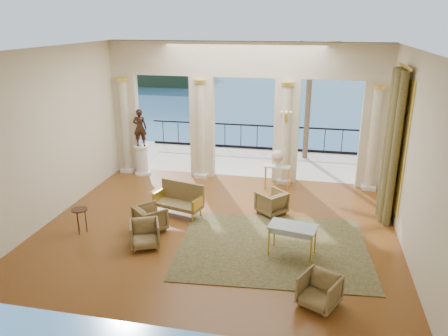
% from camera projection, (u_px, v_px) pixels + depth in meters
% --- Properties ---
extents(floor, '(9.00, 9.00, 0.00)m').
position_uv_depth(floor, '(218.00, 227.00, 11.39)').
color(floor, '#442611').
rests_on(floor, ground).
extents(room_walls, '(9.00, 9.00, 9.00)m').
position_uv_depth(room_walls, '(207.00, 130.00, 9.42)').
color(room_walls, '#F5ECCE').
rests_on(room_walls, ground).
extents(arcade, '(9.00, 0.56, 4.50)m').
position_uv_depth(arcade, '(244.00, 103.00, 14.09)').
color(arcade, beige).
rests_on(arcade, ground).
extents(terrace, '(10.00, 3.60, 0.10)m').
position_uv_depth(terrace, '(251.00, 162.00, 16.77)').
color(terrace, beige).
rests_on(terrace, ground).
extents(balustrade, '(9.00, 0.06, 1.03)m').
position_uv_depth(balustrade, '(257.00, 139.00, 18.10)').
color(balustrade, black).
rests_on(balustrade, terrace).
extents(palm_tree, '(2.00, 2.00, 4.50)m').
position_uv_depth(palm_tree, '(311.00, 50.00, 15.78)').
color(palm_tree, '#4C3823').
rests_on(palm_tree, terrace).
extents(headland, '(22.00, 18.00, 6.00)m').
position_uv_depth(headland, '(145.00, 64.00, 83.00)').
color(headland, black).
rests_on(headland, sea).
extents(sea, '(160.00, 160.00, 0.00)m').
position_uv_depth(sea, '(301.00, 93.00, 68.88)').
color(sea, '#275C93').
rests_on(sea, ground).
extents(curtain, '(0.33, 1.40, 4.09)m').
position_uv_depth(curtain, '(392.00, 147.00, 11.29)').
color(curtain, brown).
rests_on(curtain, ground).
extents(window_frame, '(0.04, 1.60, 3.40)m').
position_uv_depth(window_frame, '(400.00, 144.00, 11.22)').
color(window_frame, '#E9C84C').
rests_on(window_frame, room_walls).
extents(wall_sconce, '(0.30, 0.11, 0.33)m').
position_uv_depth(wall_sconce, '(286.00, 118.00, 13.64)').
color(wall_sconce, '#E9C84C').
rests_on(wall_sconce, arcade).
extents(rug, '(4.72, 3.82, 0.02)m').
position_uv_depth(rug, '(273.00, 247.00, 10.38)').
color(rug, '#2D341B').
rests_on(rug, ground).
extents(armchair_a, '(0.88, 0.85, 0.70)m').
position_uv_depth(armchair_a, '(145.00, 233.00, 10.34)').
color(armchair_a, '#45381E').
rests_on(armchair_a, ground).
extents(armchair_b, '(0.89, 0.87, 0.69)m').
position_uv_depth(armchair_b, '(320.00, 289.00, 8.18)').
color(armchair_b, '#45381E').
rests_on(armchair_b, ground).
extents(armchair_c, '(0.94, 0.95, 0.71)m').
position_uv_depth(armchair_c, '(272.00, 201.00, 12.10)').
color(armchair_c, '#45381E').
rests_on(armchair_c, ground).
extents(armchair_d, '(0.96, 0.96, 0.72)m').
position_uv_depth(armchair_d, '(150.00, 217.00, 11.13)').
color(armchair_d, '#45381E').
rests_on(armchair_d, ground).
extents(settee, '(1.45, 0.90, 0.89)m').
position_uv_depth(settee, '(180.00, 199.00, 12.05)').
color(settee, '#45381E').
rests_on(settee, ground).
extents(game_table, '(1.15, 0.76, 0.73)m').
position_uv_depth(game_table, '(293.00, 229.00, 9.86)').
color(game_table, '#A2C1D0').
rests_on(game_table, ground).
extents(pedestal, '(0.56, 0.56, 1.02)m').
position_uv_depth(pedestal, '(142.00, 161.00, 15.15)').
color(pedestal, silver).
rests_on(pedestal, ground).
extents(statue, '(0.50, 0.36, 1.28)m').
position_uv_depth(statue, '(140.00, 128.00, 14.77)').
color(statue, black).
rests_on(statue, pedestal).
extents(console_table, '(0.83, 0.38, 0.77)m').
position_uv_depth(console_table, '(277.00, 170.00, 13.76)').
color(console_table, silver).
rests_on(console_table, ground).
extents(urn, '(0.39, 0.39, 0.51)m').
position_uv_depth(urn, '(278.00, 157.00, 13.63)').
color(urn, white).
rests_on(urn, console_table).
extents(side_table, '(0.40, 0.40, 0.65)m').
position_uv_depth(side_table, '(80.00, 212.00, 10.93)').
color(side_table, black).
rests_on(side_table, ground).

